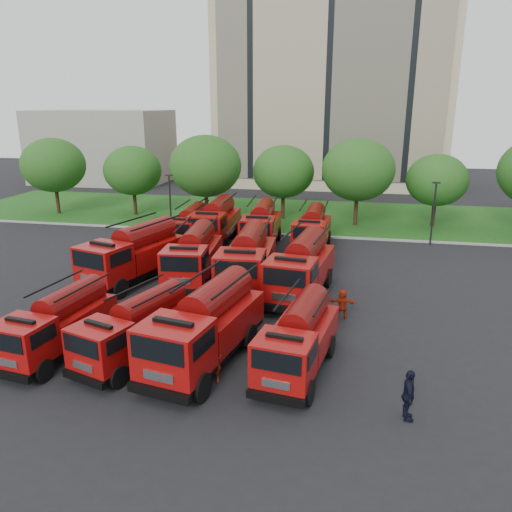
{
  "coord_description": "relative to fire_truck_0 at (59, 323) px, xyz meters",
  "views": [
    {
      "loc": [
        5.62,
        -23.58,
        11.0
      ],
      "look_at": [
        -0.11,
        5.76,
        1.8
      ],
      "focal_mm": 35.0,
      "sensor_mm": 36.0,
      "label": 1
    }
  ],
  "objects": [
    {
      "name": "lamp_post_1",
      "position": [
        19.13,
        22.22,
        1.44
      ],
      "size": [
        0.6,
        0.25,
        5.11
      ],
      "color": "black",
      "rests_on": "ground"
    },
    {
      "name": "curb",
      "position": [
        7.13,
        22.92,
        -1.38
      ],
      "size": [
        70.0,
        0.3,
        0.14
      ],
      "primitive_type": "cube",
      "color": "gray",
      "rests_on": "ground"
    },
    {
      "name": "firefighter_3",
      "position": [
        10.13,
        2.91,
        -1.45
      ],
      "size": [
        1.12,
        0.64,
        1.67
      ],
      "primitive_type": "imported",
      "rotation": [
        0.0,
        0.0,
        3.06
      ],
      "color": "black",
      "rests_on": "ground"
    },
    {
      "name": "fire_truck_5",
      "position": [
        3.04,
        10.43,
        0.24
      ],
      "size": [
        3.23,
        7.59,
        3.36
      ],
      "rotation": [
        0.0,
        0.0,
        0.09
      ],
      "color": "black",
      "rests_on": "ground"
    },
    {
      "name": "fire_truck_4",
      "position": [
        -0.73,
        9.76,
        0.35
      ],
      "size": [
        4.8,
        8.32,
        3.59
      ],
      "rotation": [
        0.0,
        0.0,
        -0.28
      ],
      "color": "black",
      "rests_on": "ground"
    },
    {
      "name": "firefighter_4",
      "position": [
        3.32,
        7.81,
        -1.45
      ],
      "size": [
        0.94,
        0.93,
        1.64
      ],
      "primitive_type": "imported",
      "rotation": [
        0.0,
        0.0,
        2.38
      ],
      "color": "black",
      "rests_on": "ground"
    },
    {
      "name": "fire_truck_2",
      "position": [
        6.8,
        0.41,
        0.3
      ],
      "size": [
        4.05,
        7.99,
        3.47
      ],
      "rotation": [
        0.0,
        0.0,
        -0.2
      ],
      "color": "black",
      "rests_on": "ground"
    },
    {
      "name": "tree_4",
      "position": [
        13.13,
        27.52,
        3.77
      ],
      "size": [
        6.55,
        6.55,
        8.01
      ],
      "color": "#382314",
      "rests_on": "ground"
    },
    {
      "name": "firefighter_5",
      "position": [
        12.54,
        6.37,
        -1.45
      ],
      "size": [
        1.53,
        0.7,
        1.62
      ],
      "primitive_type": "imported",
      "rotation": [
        0.0,
        0.0,
        3.11
      ],
      "color": "#9E230C",
      "rests_on": "ground"
    },
    {
      "name": "fire_truck_11",
      "position": [
        9.84,
        19.11,
        0.16
      ],
      "size": [
        2.72,
        7.09,
        3.2
      ],
      "rotation": [
        0.0,
        0.0,
        -0.02
      ],
      "color": "black",
      "rests_on": "ground"
    },
    {
      "name": "fire_truck_10",
      "position": [
        5.78,
        19.27,
        0.25
      ],
      "size": [
        3.06,
        7.55,
        3.38
      ],
      "rotation": [
        0.0,
        0.0,
        0.06
      ],
      "color": "black",
      "rests_on": "ground"
    },
    {
      "name": "fire_truck_1",
      "position": [
        3.66,
        0.19,
        -0.01
      ],
      "size": [
        3.99,
        6.66,
        2.87
      ],
      "rotation": [
        0.0,
        0.0,
        -0.31
      ],
      "color": "black",
      "rests_on": "ground"
    },
    {
      "name": "tree_1",
      "position": [
        -8.87,
        28.02,
        3.1
      ],
      "size": [
        5.71,
        5.71,
        6.98
      ],
      "color": "#382314",
      "rests_on": "ground"
    },
    {
      "name": "fire_truck_7",
      "position": [
        10.03,
        9.18,
        0.31
      ],
      "size": [
        3.64,
        7.97,
        3.5
      ],
      "rotation": [
        0.0,
        0.0,
        -0.13
      ],
      "color": "black",
      "rests_on": "ground"
    },
    {
      "name": "tree_0",
      "position": [
        -16.87,
        27.02,
        3.57
      ],
      "size": [
        6.3,
        6.3,
        7.7
      ],
      "color": "#382314",
      "rests_on": "ground"
    },
    {
      "name": "side_building",
      "position": [
        -22.87,
        49.02,
        3.55
      ],
      "size": [
        18.0,
        12.0,
        10.0
      ],
      "primitive_type": "cube",
      "color": "gray",
      "rests_on": "ground"
    },
    {
      "name": "fire_truck_9",
      "position": [
        1.97,
        19.55,
        0.3
      ],
      "size": [
        2.9,
        7.68,
        3.48
      ],
      "rotation": [
        0.0,
        0.0,
        0.01
      ],
      "color": "black",
      "rests_on": "ground"
    },
    {
      "name": "apartment_building",
      "position": [
        9.13,
        52.95,
        11.05
      ],
      "size": [
        30.0,
        14.18,
        25.0
      ],
      "color": "#C2B890",
      "rests_on": "ground"
    },
    {
      "name": "ground",
      "position": [
        7.13,
        5.02,
        -1.45
      ],
      "size": [
        140.0,
        140.0,
        0.0
      ],
      "primitive_type": "plane",
      "color": "black",
      "rests_on": "ground"
    },
    {
      "name": "fire_truck_8",
      "position": [
        0.06,
        18.63,
        0.06
      ],
      "size": [
        2.6,
        6.68,
        3.01
      ],
      "rotation": [
        0.0,
        0.0,
        0.03
      ],
      "color": "black",
      "rests_on": "ground"
    },
    {
      "name": "lamp_post_0",
      "position": [
        -2.87,
        22.22,
        1.44
      ],
      "size": [
        0.6,
        0.25,
        5.11
      ],
      "color": "black",
      "rests_on": "ground"
    },
    {
      "name": "fire_truck_6",
      "position": [
        6.65,
        9.88,
        0.35
      ],
      "size": [
        3.21,
        8.01,
        3.59
      ],
      "rotation": [
        0.0,
        0.0,
        0.05
      ],
      "color": "black",
      "rests_on": "ground"
    },
    {
      "name": "lawn",
      "position": [
        7.13,
        31.02,
        -1.39
      ],
      "size": [
        70.0,
        16.0,
        0.12
      ],
      "primitive_type": "cube",
      "color": "#154A13",
      "rests_on": "ground"
    },
    {
      "name": "tree_5",
      "position": [
        20.13,
        28.52,
        2.9
      ],
      "size": [
        5.46,
        5.46,
        6.68
      ],
      "color": "#382314",
      "rests_on": "ground"
    },
    {
      "name": "tree_3",
      "position": [
        6.13,
        29.02,
        3.23
      ],
      "size": [
        5.88,
        5.88,
        7.19
      ],
      "color": "#382314",
      "rests_on": "ground"
    },
    {
      "name": "firefighter_1",
      "position": [
        1.73,
        -1.54,
        -1.45
      ],
      "size": [
        0.85,
        0.54,
        1.63
      ],
      "primitive_type": "imported",
      "rotation": [
        0.0,
        0.0,
        -0.14
      ],
      "color": "#9E230C",
      "rests_on": "ground"
    },
    {
      "name": "fire_truck_0",
      "position": [
        0.0,
        0.0,
        0.0
      ],
      "size": [
        3.03,
        6.58,
        2.89
      ],
      "rotation": [
        0.0,
        0.0,
        -0.14
      ],
      "color": "black",
      "rests_on": "ground"
    },
    {
      "name": "tree_2",
      "position": [
        -0.87,
        26.52,
        3.9
      ],
      "size": [
        6.72,
        6.72,
        8.22
      ],
      "color": "#382314",
      "rests_on": "ground"
    },
    {
      "name": "fire_truck_3",
      "position": [
        10.86,
        0.51,
        0.03
      ],
      "size": [
        3.19,
        6.74,
        2.95
      ],
      "rotation": [
        0.0,
        0.0,
        -0.15
      ],
      "color": "black",
      "rests_on": "ground"
    },
    {
      "name": "firefighter_0",
      "position": [
        7.57,
        -1.04,
        -1.45
      ],
      "size": [
        0.71,
        0.56,
        1.77
      ],
      "primitive_type": "imported",
      "rotation": [
        0.0,
        0.0,
        0.14
      ],
      "color": "#9E230C",
      "rests_on": "ground"
    },
    {
      "name": "firefighter_2",
      "position": [
        15.12,
        -2.25,
        -1.45
      ],
      "size": [
        0.7,
        1.18,
        1.97
      ],
      "primitive_type": "imported",
      "rotation": [
        0.0,
        0.0,
        1.61
      ],
      "color": "black",
      "rests_on": "ground"
    }
  ]
}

